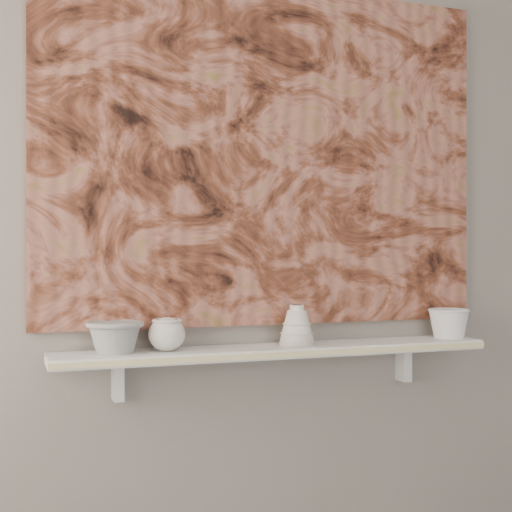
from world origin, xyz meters
name	(u,v)px	position (x,y,z in m)	size (l,w,h in m)	color
wall_back	(268,213)	(0.00, 1.60, 1.35)	(3.60, 3.60, 0.00)	gray
shelf	(278,351)	(0.00, 1.51, 0.92)	(1.40, 0.18, 0.03)	silver
shelf_stripe	(290,355)	(0.00, 1.41, 0.92)	(1.40, 0.01, 0.02)	beige
bracket_left	(118,380)	(-0.49, 1.57, 0.84)	(0.03, 0.06, 0.12)	silver
bracket_right	(404,363)	(0.49, 1.57, 0.84)	(0.03, 0.06, 0.12)	silver
painting	(269,155)	(0.00, 1.59, 1.54)	(1.50, 0.03, 1.10)	brown
house_motif	(393,250)	(0.45, 1.57, 1.23)	(0.09, 0.00, 0.08)	black
bowl_grey	(115,337)	(-0.51, 1.51, 0.98)	(0.17, 0.17, 0.10)	#989896
cup_cream	(167,334)	(-0.36, 1.51, 0.98)	(0.11, 0.11, 0.10)	beige
bell_vessel	(297,325)	(0.06, 1.51, 0.99)	(0.12, 0.12, 0.13)	silver
bowl_white	(449,323)	(0.63, 1.51, 0.98)	(0.14, 0.14, 0.10)	white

